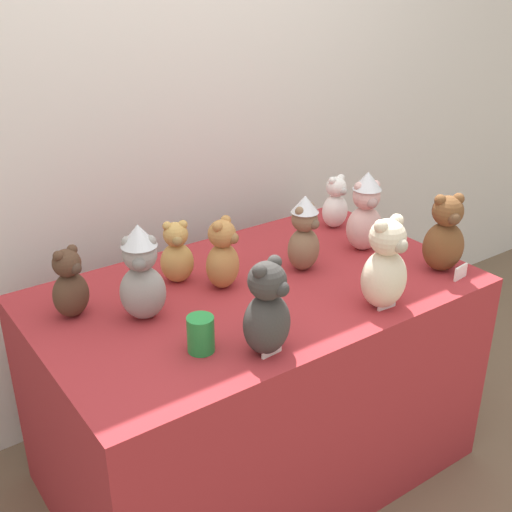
# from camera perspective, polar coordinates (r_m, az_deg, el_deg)

# --- Properties ---
(ground_plane) EXTENTS (10.00, 10.00, 0.00)m
(ground_plane) POSITION_cam_1_polar(r_m,az_deg,el_deg) (2.57, 3.44, -20.70)
(ground_plane) COLOR brown
(wall_back) EXTENTS (7.00, 0.08, 2.60)m
(wall_back) POSITION_cam_1_polar(r_m,az_deg,el_deg) (2.65, -9.02, 13.02)
(wall_back) COLOR silver
(wall_back) RESTS_ON ground_plane
(display_table) EXTENTS (1.50, 0.90, 0.79)m
(display_table) POSITION_cam_1_polar(r_m,az_deg,el_deg) (2.46, -0.00, -10.89)
(display_table) COLOR maroon
(display_table) RESTS_ON ground_plane
(teddy_bear_cream) EXTENTS (0.17, 0.15, 0.31)m
(teddy_bear_cream) POSITION_cam_1_polar(r_m,az_deg,el_deg) (2.12, 11.18, -0.84)
(teddy_bear_cream) COLOR beige
(teddy_bear_cream) RESTS_ON display_table
(teddy_bear_charcoal) EXTENTS (0.18, 0.17, 0.29)m
(teddy_bear_charcoal) POSITION_cam_1_polar(r_m,az_deg,el_deg) (1.85, 0.98, -4.73)
(teddy_bear_charcoal) COLOR #383533
(teddy_bear_charcoal) RESTS_ON display_table
(teddy_bear_blush) EXTENTS (0.17, 0.16, 0.31)m
(teddy_bear_blush) POSITION_cam_1_polar(r_m,az_deg,el_deg) (2.51, 9.50, 3.78)
(teddy_bear_blush) COLOR beige
(teddy_bear_blush) RESTS_ON display_table
(teddy_bear_mocha) EXTENTS (0.15, 0.14, 0.28)m
(teddy_bear_mocha) POSITION_cam_1_polar(r_m,az_deg,el_deg) (2.33, 4.22, 1.93)
(teddy_bear_mocha) COLOR #7F6047
(teddy_bear_mocha) RESTS_ON display_table
(teddy_bear_caramel) EXTENTS (0.17, 0.16, 0.25)m
(teddy_bear_caramel) POSITION_cam_1_polar(r_m,az_deg,el_deg) (2.21, -2.92, 0.04)
(teddy_bear_caramel) COLOR #B27A42
(teddy_bear_caramel) RESTS_ON display_table
(teddy_bear_cocoa) EXTENTS (0.15, 0.14, 0.24)m
(teddy_bear_cocoa) POSITION_cam_1_polar(r_m,az_deg,el_deg) (2.12, -15.90, -2.41)
(teddy_bear_cocoa) COLOR #4C3323
(teddy_bear_cocoa) RESTS_ON display_table
(teddy_bear_snow) EXTENTS (0.13, 0.11, 0.22)m
(teddy_bear_snow) POSITION_cam_1_polar(r_m,az_deg,el_deg) (2.72, 6.93, 4.57)
(teddy_bear_snow) COLOR white
(teddy_bear_snow) RESTS_ON display_table
(teddy_bear_ash) EXTENTS (0.18, 0.18, 0.32)m
(teddy_bear_ash) POSITION_cam_1_polar(r_m,az_deg,el_deg) (2.04, -9.94, -1.51)
(teddy_bear_ash) COLOR gray
(teddy_bear_ash) RESTS_ON display_table
(teddy_bear_honey) EXTENTS (0.14, 0.13, 0.23)m
(teddy_bear_honey) POSITION_cam_1_polar(r_m,az_deg,el_deg) (2.27, -6.92, 0.20)
(teddy_bear_honey) COLOR tan
(teddy_bear_honey) RESTS_ON display_table
(teddy_bear_chestnut) EXTENTS (0.19, 0.17, 0.29)m
(teddy_bear_chestnut) POSITION_cam_1_polar(r_m,az_deg,el_deg) (2.41, 16.11, 1.73)
(teddy_bear_chestnut) COLOR brown
(teddy_bear_chestnut) RESTS_ON display_table
(party_cup_green) EXTENTS (0.08, 0.08, 0.11)m
(party_cup_green) POSITION_cam_1_polar(r_m,az_deg,el_deg) (1.90, -4.83, -6.79)
(party_cup_green) COLOR #238C3D
(party_cup_green) RESTS_ON display_table
(name_card_front_left) EXTENTS (0.07, 0.02, 0.05)m
(name_card_front_left) POSITION_cam_1_polar(r_m,az_deg,el_deg) (2.41, 17.39, -1.36)
(name_card_front_left) COLOR white
(name_card_front_left) RESTS_ON display_table
(name_card_front_middle) EXTENTS (0.07, 0.01, 0.05)m
(name_card_front_middle) POSITION_cam_1_polar(r_m,az_deg,el_deg) (2.16, 11.33, -3.91)
(name_card_front_middle) COLOR white
(name_card_front_middle) RESTS_ON display_table
(name_card_front_right) EXTENTS (0.07, 0.01, 0.05)m
(name_card_front_right) POSITION_cam_1_polar(r_m,az_deg,el_deg) (1.89, 1.37, -7.96)
(name_card_front_right) COLOR white
(name_card_front_right) RESTS_ON display_table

